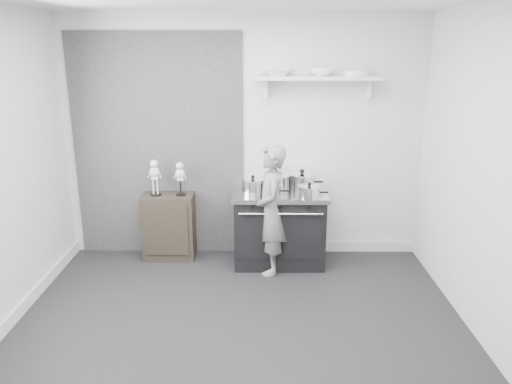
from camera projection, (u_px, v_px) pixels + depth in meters
ground at (238, 335)px, 4.23m from camera, size 4.00×4.00×0.00m
room_shell at (225, 141)px, 3.90m from camera, size 4.02×3.62×2.71m
wall_shelf at (318, 79)px, 5.25m from camera, size 1.30×0.26×0.24m
stove at (279, 227)px, 5.52m from camera, size 1.03×0.64×0.83m
side_cabinet at (169, 226)px, 5.67m from camera, size 0.57×0.33×0.74m
child at (271, 211)px, 5.21m from camera, size 0.36×0.52×1.38m
pot_front_left at (253, 186)px, 5.31m from camera, size 0.33×0.24×0.20m
pot_back_left at (278, 182)px, 5.48m from camera, size 0.35×0.27×0.21m
pot_back_right at (302, 181)px, 5.49m from camera, size 0.38×0.30×0.22m
pot_front_right at (309, 192)px, 5.19m from camera, size 0.32×0.23×0.17m
pot_front_center at (273, 190)px, 5.23m from camera, size 0.26×0.17×0.16m
skeleton_full at (155, 175)px, 5.49m from camera, size 0.13×0.08×0.46m
skeleton_torso at (180, 176)px, 5.50m from camera, size 0.12×0.08×0.43m
bowl_large at (278, 72)px, 5.23m from camera, size 0.30×0.30×0.07m
bowl_small at (322, 72)px, 5.22m from camera, size 0.25×0.25×0.08m
plate_stack at (357, 73)px, 5.22m from camera, size 0.29×0.29×0.06m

